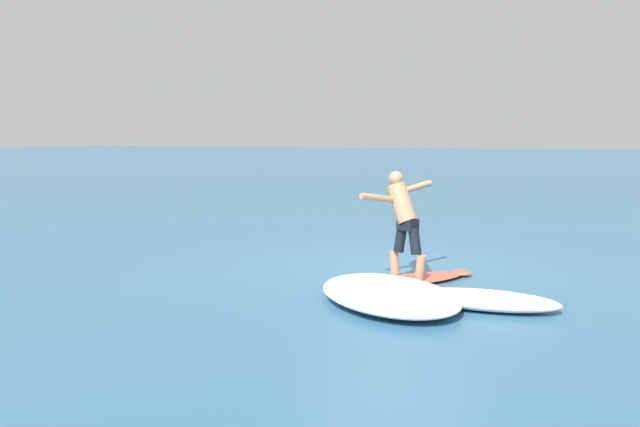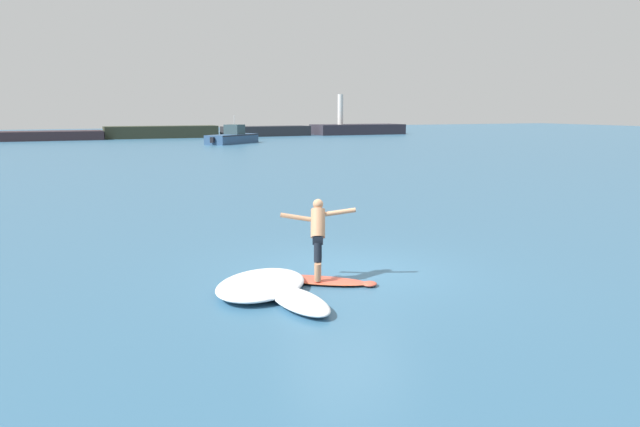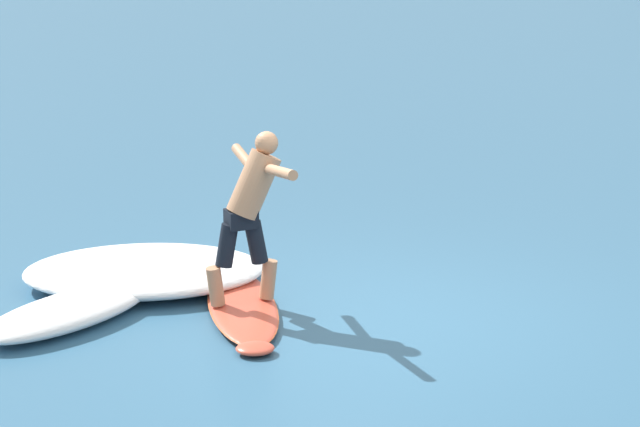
# 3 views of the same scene
# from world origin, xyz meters

# --- Properties ---
(ground_plane) EXTENTS (200.00, 200.00, 0.00)m
(ground_plane) POSITION_xyz_m (0.00, 0.00, 0.00)
(ground_plane) COLOR #346486
(surfboard) EXTENTS (1.98, 1.72, 0.23)m
(surfboard) POSITION_xyz_m (-0.87, -0.52, 0.05)
(surfboard) COLOR #DD533C
(surfboard) RESTS_ON ground
(surfer) EXTENTS (1.38, 0.88, 1.52)m
(surfer) POSITION_xyz_m (-0.86, -0.41, 0.98)
(surfer) COLOR tan
(surfer) RESTS_ON surfboard
(wave_foam_at_tail) EXTENTS (2.61, 2.68, 0.26)m
(wave_foam_at_tail) POSITION_xyz_m (-2.10, -0.60, 0.13)
(wave_foam_at_tail) COLOR white
(wave_foam_at_tail) RESTS_ON ground
(wave_foam_at_nose) EXTENTS (0.85, 1.87, 0.21)m
(wave_foam_at_nose) POSITION_xyz_m (-1.80, -1.73, 0.11)
(wave_foam_at_nose) COLOR white
(wave_foam_at_nose) RESTS_ON ground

